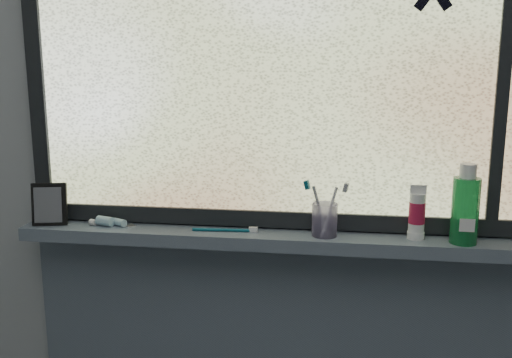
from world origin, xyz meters
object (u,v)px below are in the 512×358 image
object	(u,v)px
vanity_mirror	(50,204)
cream_tube	(417,210)
mouthwash_bottle	(466,204)
toothbrush_cup	(325,220)

from	to	relation	value
vanity_mirror	cream_tube	distance (m)	1.12
mouthwash_bottle	cream_tube	distance (m)	0.13
vanity_mirror	mouthwash_bottle	world-z (taller)	mouthwash_bottle
toothbrush_cup	mouthwash_bottle	size ratio (longest dim) A/B	0.52
vanity_mirror	cream_tube	size ratio (longest dim) A/B	1.17
vanity_mirror	mouthwash_bottle	bearing A→B (deg)	-14.32
vanity_mirror	mouthwash_bottle	size ratio (longest dim) A/B	0.71
toothbrush_cup	mouthwash_bottle	world-z (taller)	mouthwash_bottle
vanity_mirror	toothbrush_cup	distance (m)	0.85
mouthwash_bottle	cream_tube	world-z (taller)	mouthwash_bottle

